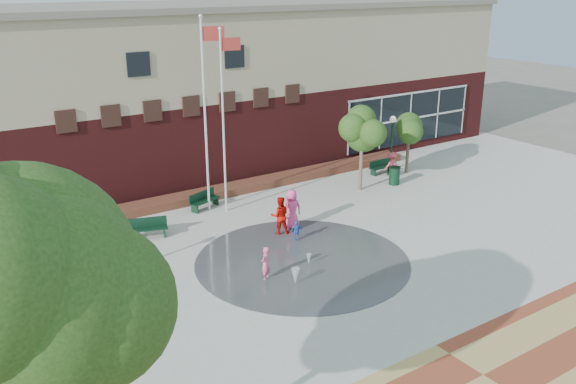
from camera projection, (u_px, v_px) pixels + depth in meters
ground at (351, 292)px, 21.53m from camera, size 120.00×120.00×0.00m
plaza_concrete at (288, 252)px, 24.66m from camera, size 46.00×18.00×0.01m
splash_pad at (302, 261)px, 23.87m from camera, size 8.40×8.40×0.01m
library_building at (152, 90)px, 33.65m from camera, size 44.40×10.40×9.20m
flower_bed at (203, 199)px, 30.60m from camera, size 26.00×1.20×0.40m
flagpole_left at (224, 113)px, 27.50m from camera, size 0.99×0.26×8.52m
flagpole_right at (206, 105)px, 27.56m from camera, size 1.08×0.39×9.04m
lamp_left at (34, 247)px, 20.33m from camera, size 0.34×0.34×3.22m
lamp_right at (392, 139)px, 33.61m from camera, size 0.36×0.36×3.40m
bench_left at (147, 232)px, 25.93m from camera, size 1.81×1.02×0.88m
bench_mid at (205, 204)px, 29.22m from camera, size 1.76×1.02×0.85m
bench_right at (382, 169)px, 34.49m from camera, size 1.58×0.47×0.79m
trash_can at (394, 176)px, 32.60m from camera, size 0.61×0.61×1.00m
tree_big_left at (20, 264)px, 10.19m from camera, size 5.23×5.23×8.36m
tree_mid at (362, 131)px, 30.87m from camera, size 2.59×2.59×4.37m
tree_small_right at (409, 131)px, 33.98m from camera, size 1.93×1.93×3.30m
water_jet_a at (295, 285)px, 22.07m from camera, size 0.31×0.31×0.61m
water_jet_b at (309, 265)px, 23.57m from camera, size 0.20×0.20×0.44m
child_splash at (265, 263)px, 22.25m from camera, size 0.56×0.53×1.30m
adult_red at (280, 216)px, 26.17m from camera, size 1.02×0.93×1.70m
adult_pink at (292, 209)px, 26.73m from camera, size 0.99×0.76×1.82m
child_blue at (297, 231)px, 25.60m from camera, size 0.57×0.43×0.90m
person_bench at (391, 165)px, 33.82m from camera, size 0.93×0.55×1.41m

